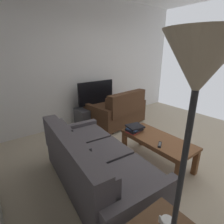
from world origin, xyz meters
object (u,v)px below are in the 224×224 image
flat_tv (96,93)px  sofa_main (93,165)px  book_stack (135,128)px  tv_remote (160,145)px  tv_stand (97,115)px  loveseat_near (117,111)px  coffee_table (157,142)px  floor_lamp (193,107)px

flat_tv → sofa_main: bearing=146.8°
book_stack → tv_remote: (-0.55, 0.03, -0.04)m
tv_stand → tv_remote: size_ratio=6.54×
loveseat_near → tv_stand: 0.53m
sofa_main → coffee_table: 1.12m
floor_lamp → flat_tv: floor_lamp is taller
coffee_table → flat_tv: (1.96, -0.09, 0.40)m
flat_tv → book_stack: size_ratio=2.76×
tv_remote → flat_tv: bearing=-6.6°
loveseat_near → flat_tv: size_ratio=1.45×
tv_stand → tv_remote: bearing=173.4°
tv_stand → tv_remote: 2.14m
tv_remote → sofa_main: bearing=74.7°
book_stack → tv_remote: book_stack is taller
sofa_main → floor_lamp: bearing=168.7°
floor_lamp → tv_stand: bearing=-25.1°
sofa_main → floor_lamp: floor_lamp is taller
flat_tv → book_stack: 1.60m
sofa_main → book_stack: size_ratio=5.45×
loveseat_near → flat_tv: 0.66m
sofa_main → flat_tv: flat_tv is taller
loveseat_near → floor_lamp: 3.52m
sofa_main → tv_remote: (-0.26, -0.97, 0.09)m
sofa_main → tv_stand: bearing=-33.2°
sofa_main → loveseat_near: size_ratio=1.36×
sofa_main → flat_tv: 2.25m
loveseat_near → coffee_table: (-1.59, 0.46, 0.01)m
coffee_table → tv_stand: (1.96, -0.09, -0.14)m
floor_lamp → loveseat_near: bearing=-33.5°
book_stack → coffee_table: bearing=-163.0°
tv_stand → sofa_main: bearing=146.8°
tv_remote → loveseat_near: bearing=-19.2°
floor_lamp → flat_tv: bearing=-25.1°
floor_lamp → flat_tv: 3.54m
sofa_main → coffee_table: size_ratio=1.61×
tv_remote → tv_stand: bearing=-6.6°
sofa_main → coffee_table: bearing=-95.3°
floor_lamp → tv_remote: size_ratio=11.47×
tv_remote → coffee_table: bearing=-43.7°
coffee_table → tv_stand: tv_stand is taller
sofa_main → tv_stand: (1.85, -1.21, -0.14)m
floor_lamp → tv_stand: size_ratio=1.75×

